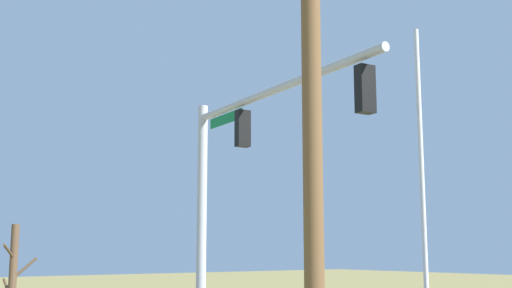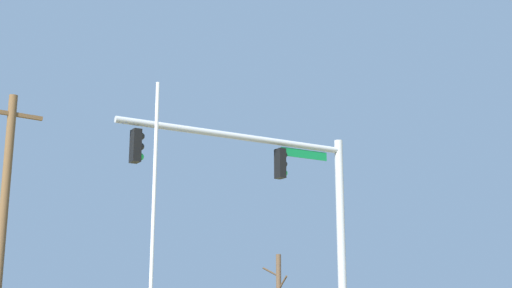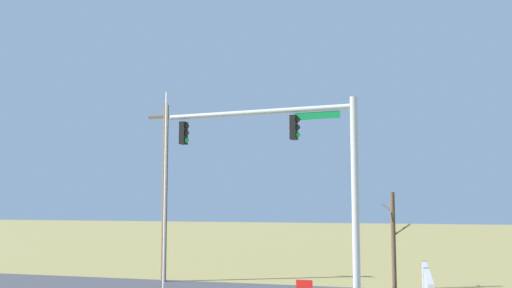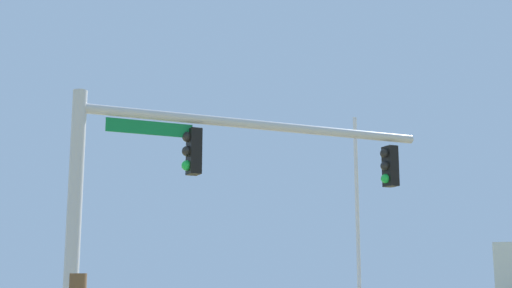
% 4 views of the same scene
% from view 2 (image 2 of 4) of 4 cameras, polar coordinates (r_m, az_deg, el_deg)
% --- Properties ---
extents(signal_mast, '(7.99, 1.12, 7.78)m').
position_cam_2_polar(signal_mast, '(21.79, 2.83, -5.06)').
color(signal_mast, '#B2B5BA').
rests_on(signal_mast, ground_plane).
extents(flagpole, '(0.10, 0.10, 8.22)m').
position_cam_2_polar(flagpole, '(17.91, -8.64, -7.46)').
color(flagpole, silver).
rests_on(flagpole, ground_plane).
extents(utility_pole, '(1.90, 0.26, 8.68)m').
position_cam_2_polar(utility_pole, '(21.73, -20.47, -6.73)').
color(utility_pole, brown).
rests_on(utility_pole, ground_plane).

